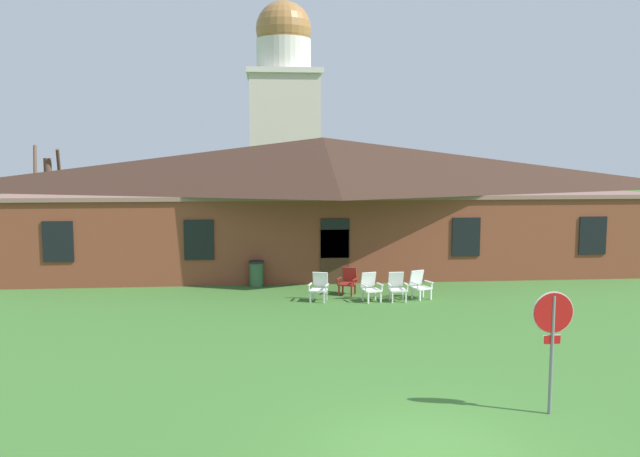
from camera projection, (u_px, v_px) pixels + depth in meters
ground_plane at (430, 454)px, 10.81m from camera, size 200.00×200.00×0.00m
brick_building at (323, 199)px, 29.66m from camera, size 26.53×10.40×5.69m
dome_tower at (284, 119)px, 46.25m from camera, size 5.18×5.18×16.43m
stop_sign at (553, 328)px, 12.32m from camera, size 0.81×0.07×2.38m
lawn_chair_by_porch at (319, 286)px, 22.11m from camera, size 0.75×0.80×0.96m
lawn_chair_near_door at (348, 280)px, 23.12m from camera, size 0.80×0.84×0.96m
lawn_chair_left_end at (370, 286)px, 22.10m from camera, size 0.74×0.79×0.96m
lawn_chair_middle at (397, 286)px, 22.14m from camera, size 0.65×0.68×0.96m
lawn_chair_right_end at (419, 284)px, 22.47m from camera, size 0.79×0.83×0.96m
bare_tree_beside_building at (50, 202)px, 31.11m from camera, size 1.53×1.45×5.38m
trash_bin at (256, 274)px, 24.43m from camera, size 0.56×0.56×0.98m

